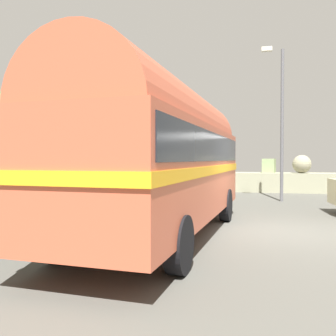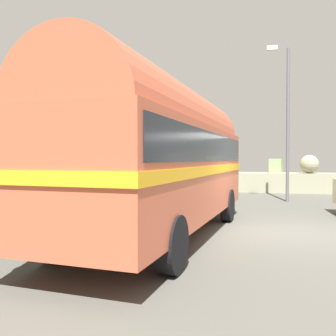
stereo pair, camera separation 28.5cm
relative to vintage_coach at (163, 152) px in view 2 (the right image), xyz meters
name	(u,v)px [view 2 (the right image)]	position (x,y,z in m)	size (l,w,h in m)	color
ground	(280,232)	(2.74, 1.29, -2.04)	(32.00, 26.00, 0.02)	#504F48
breakwater	(269,179)	(2.68, 13.08, -1.29)	(31.36, 2.17, 2.50)	gray
vintage_coach	(163,152)	(0.00, 0.00, 0.00)	(3.12, 8.75, 3.70)	black
lamp_post	(286,116)	(3.29, 8.18, 1.70)	(0.98, 0.66, 6.68)	#5B5B60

